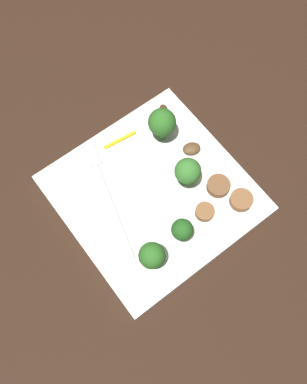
# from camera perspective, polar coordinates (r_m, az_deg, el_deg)

# --- Properties ---
(ground_plane) EXTENTS (1.40, 1.40, 0.00)m
(ground_plane) POSITION_cam_1_polar(r_m,az_deg,el_deg) (0.65, -0.00, -0.48)
(ground_plane) COLOR black
(plate) EXTENTS (0.25, 0.25, 0.01)m
(plate) POSITION_cam_1_polar(r_m,az_deg,el_deg) (0.64, -0.00, -0.24)
(plate) COLOR white
(plate) RESTS_ON ground_plane
(fork) EXTENTS (0.18, 0.06, 0.00)m
(fork) POSITION_cam_1_polar(r_m,az_deg,el_deg) (0.64, -6.00, 0.20)
(fork) COLOR silver
(fork) RESTS_ON plate
(broccoli_floret_0) EXTENTS (0.03, 0.03, 0.05)m
(broccoli_floret_0) POSITION_cam_1_polar(r_m,az_deg,el_deg) (0.57, -0.21, -8.01)
(broccoli_floret_0) COLOR #347525
(broccoli_floret_0) RESTS_ON plate
(broccoli_floret_1) EXTENTS (0.04, 0.04, 0.06)m
(broccoli_floret_1) POSITION_cam_1_polar(r_m,az_deg,el_deg) (0.64, 1.07, 8.68)
(broccoli_floret_1) COLOR #347525
(broccoli_floret_1) RESTS_ON plate
(broccoli_floret_2) EXTENTS (0.03, 0.03, 0.04)m
(broccoli_floret_2) POSITION_cam_1_polar(r_m,az_deg,el_deg) (0.59, 3.62, -4.76)
(broccoli_floret_2) COLOR #296420
(broccoli_floret_2) RESTS_ON plate
(broccoli_floret_3) EXTENTS (0.04, 0.04, 0.05)m
(broccoli_floret_3) POSITION_cam_1_polar(r_m,az_deg,el_deg) (0.61, 4.32, 2.58)
(broccoli_floret_3) COLOR #408630
(broccoli_floret_3) RESTS_ON plate
(sausage_slice_0) EXTENTS (0.04, 0.04, 0.01)m
(sausage_slice_0) POSITION_cam_1_polar(r_m,az_deg,el_deg) (0.64, 8.14, 0.76)
(sausage_slice_0) COLOR brown
(sausage_slice_0) RESTS_ON plate
(sausage_slice_1) EXTENTS (0.04, 0.04, 0.01)m
(sausage_slice_1) POSITION_cam_1_polar(r_m,az_deg,el_deg) (0.62, 6.44, -2.49)
(sausage_slice_1) COLOR brown
(sausage_slice_1) RESTS_ON plate
(sausage_slice_3) EXTENTS (0.03, 0.03, 0.01)m
(sausage_slice_3) POSITION_cam_1_polar(r_m,az_deg,el_deg) (0.63, 10.94, -1.01)
(sausage_slice_3) COLOR brown
(sausage_slice_3) RESTS_ON plate
(mushroom_0) EXTENTS (0.03, 0.03, 0.01)m
(mushroom_0) POSITION_cam_1_polar(r_m,az_deg,el_deg) (0.66, 4.80, 5.45)
(mushroom_0) COLOR brown
(mushroom_0) RESTS_ON plate
(mushroom_1) EXTENTS (0.03, 0.03, 0.01)m
(mushroom_1) POSITION_cam_1_polar(r_m,az_deg,el_deg) (0.69, 1.27, 10.00)
(mushroom_1) COLOR #4C331E
(mushroom_1) RESTS_ON plate
(pepper_strip_2) EXTENTS (0.01, 0.05, 0.00)m
(pepper_strip_2) POSITION_cam_1_polar(r_m,az_deg,el_deg) (0.67, -4.22, 6.51)
(pepper_strip_2) COLOR yellow
(pepper_strip_2) RESTS_ON plate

